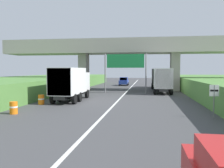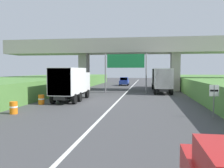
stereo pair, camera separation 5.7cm
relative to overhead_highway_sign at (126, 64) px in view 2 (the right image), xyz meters
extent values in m
cube|color=white|center=(0.00, -2.98, -4.11)|extent=(0.20, 100.94, 0.01)
cube|color=#9E998E|center=(0.00, 4.63, 2.28)|extent=(40.00, 4.80, 1.10)
cube|color=#9E998E|center=(0.00, 2.41, 3.38)|extent=(40.00, 0.36, 1.10)
cube|color=#9E998E|center=(0.00, 6.85, 3.38)|extent=(40.00, 0.36, 1.10)
cube|color=gray|center=(-7.23, 4.63, -1.19)|extent=(1.30, 2.20, 5.84)
cube|color=gray|center=(7.23, 4.63, -1.19)|extent=(1.30, 2.20, 5.84)
cylinder|color=slate|center=(-2.85, 0.00, -1.34)|extent=(0.18, 0.18, 5.54)
cylinder|color=slate|center=(2.85, 0.00, -1.34)|extent=(0.18, 0.18, 5.54)
cube|color=#167238|center=(0.00, 0.00, 0.38)|extent=(5.20, 0.12, 1.90)
cube|color=white|center=(0.00, -0.01, 0.38)|extent=(4.89, 0.01, 1.67)
cylinder|color=slate|center=(7.40, -16.28, -3.01)|extent=(0.08, 0.08, 2.20)
cube|color=white|center=(7.40, -16.29, -2.26)|extent=(0.60, 0.03, 0.76)
cube|color=black|center=(7.40, -16.31, -2.26)|extent=(0.50, 0.01, 0.12)
cube|color=black|center=(5.10, 1.09, -3.45)|extent=(1.10, 7.30, 0.36)
cube|color=#236B38|center=(5.10, 3.69, -2.22)|extent=(2.10, 2.10, 2.10)
cube|color=#2D3842|center=(5.10, 4.71, -1.92)|extent=(1.89, 0.06, 0.90)
cube|color=silver|center=(5.10, 0.04, -1.97)|extent=(2.30, 5.20, 2.60)
cube|color=#A8A8A4|center=(5.10, -2.54, -1.97)|extent=(2.21, 0.04, 2.50)
cylinder|color=black|center=(4.13, 3.69, -3.63)|extent=(0.30, 0.96, 0.96)
cylinder|color=black|center=(6.07, 3.69, -3.63)|extent=(0.30, 0.96, 0.96)
cylinder|color=black|center=(4.03, -1.39, -3.63)|extent=(0.30, 0.96, 0.96)
cylinder|color=black|center=(6.17, -1.39, -3.63)|extent=(0.30, 0.96, 0.96)
cylinder|color=black|center=(4.03, 0.30, -3.63)|extent=(0.30, 0.96, 0.96)
cylinder|color=black|center=(6.17, 0.30, -3.63)|extent=(0.30, 0.96, 0.96)
cube|color=black|center=(-4.84, -8.85, -3.45)|extent=(1.10, 7.30, 0.36)
cube|color=silver|center=(-4.84, -6.25, -2.22)|extent=(2.10, 2.10, 2.10)
cube|color=#2D3842|center=(-4.84, -5.23, -1.92)|extent=(1.89, 0.06, 0.90)
cube|color=silver|center=(-4.84, -9.90, -1.97)|extent=(2.30, 5.20, 2.60)
cube|color=#A8A8A6|center=(-4.84, -12.48, -1.97)|extent=(2.21, 0.04, 2.50)
cylinder|color=black|center=(-5.81, -6.25, -3.63)|extent=(0.30, 0.96, 0.96)
cylinder|color=black|center=(-3.87, -6.25, -3.63)|extent=(0.30, 0.96, 0.96)
cylinder|color=black|center=(-5.91, -11.33, -3.63)|extent=(0.30, 0.96, 0.96)
cylinder|color=black|center=(-3.77, -11.33, -3.63)|extent=(0.30, 0.96, 0.96)
cylinder|color=black|center=(-5.91, -9.64, -3.63)|extent=(0.30, 0.96, 0.96)
cylinder|color=black|center=(-3.77, -9.64, -3.63)|extent=(0.30, 0.96, 0.96)
cube|color=black|center=(4.97, 9.66, -3.45)|extent=(1.10, 7.30, 0.36)
cube|color=gold|center=(4.97, 12.26, -2.22)|extent=(2.10, 2.10, 2.10)
cube|color=#2D3842|center=(4.97, 13.28, -1.92)|extent=(1.89, 0.06, 0.90)
cube|color=#B7B7B2|center=(4.97, 8.61, -1.97)|extent=(2.30, 5.20, 2.60)
cube|color=gray|center=(4.97, 6.03, -1.97)|extent=(2.21, 0.04, 2.50)
cylinder|color=black|center=(4.00, 12.26, -3.63)|extent=(0.30, 0.96, 0.96)
cylinder|color=black|center=(5.94, 12.26, -3.63)|extent=(0.30, 0.96, 0.96)
cylinder|color=black|center=(3.90, 7.18, -3.63)|extent=(0.30, 0.96, 0.96)
cylinder|color=black|center=(6.04, 7.18, -3.63)|extent=(0.30, 0.96, 0.96)
cylinder|color=black|center=(3.90, 8.87, -3.63)|extent=(0.30, 0.96, 0.96)
cylinder|color=black|center=(6.04, 8.87, -3.63)|extent=(0.30, 0.96, 0.96)
cube|color=#233D9E|center=(-1.85, 16.76, -3.41)|extent=(1.76, 4.10, 0.76)
cube|color=#233D9E|center=(-1.85, 16.61, -2.71)|extent=(1.56, 1.90, 0.64)
cube|color=#2D3842|center=(-1.85, 15.69, -2.71)|extent=(1.44, 0.06, 0.54)
cylinder|color=black|center=(-2.67, 18.03, -3.79)|extent=(0.22, 0.64, 0.64)
cylinder|color=black|center=(-1.03, 18.03, -3.79)|extent=(0.22, 0.64, 0.64)
cylinder|color=black|center=(-2.67, 15.49, -3.79)|extent=(0.22, 0.64, 0.64)
cylinder|color=black|center=(-1.03, 15.49, -3.79)|extent=(0.22, 0.64, 0.64)
cylinder|color=orange|center=(-6.62, -16.84, -3.66)|extent=(0.56, 0.56, 0.90)
cylinder|color=white|center=(-6.62, -16.84, -3.59)|extent=(0.57, 0.57, 0.12)
cylinder|color=orange|center=(-6.75, -12.05, -3.66)|extent=(0.56, 0.56, 0.90)
cylinder|color=white|center=(-6.75, -12.05, -3.59)|extent=(0.57, 0.57, 0.12)
cylinder|color=orange|center=(-6.48, -7.26, -3.66)|extent=(0.56, 0.56, 0.90)
cylinder|color=white|center=(-6.48, -7.26, -3.59)|extent=(0.57, 0.57, 0.12)
cylinder|color=orange|center=(-6.70, -2.48, -3.66)|extent=(0.56, 0.56, 0.90)
cylinder|color=white|center=(-6.70, -2.48, -3.59)|extent=(0.57, 0.57, 0.12)
camera|label=1|loc=(3.00, -32.51, -0.93)|focal=37.53mm
camera|label=2|loc=(3.06, -32.50, -0.93)|focal=37.53mm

